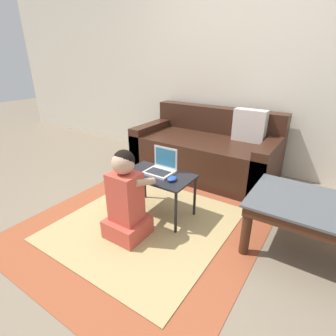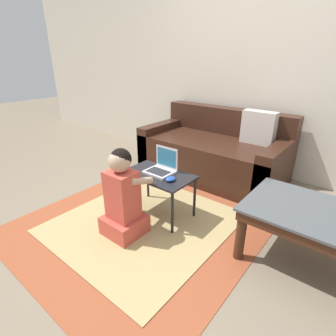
{
  "view_description": "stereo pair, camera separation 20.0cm",
  "coord_description": "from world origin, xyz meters",
  "px_view_note": "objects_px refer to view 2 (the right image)",
  "views": [
    {
      "loc": [
        1.09,
        -1.54,
        1.37
      ],
      "look_at": [
        -0.07,
        0.21,
        0.47
      ],
      "focal_mm": 28.0,
      "sensor_mm": 36.0,
      "label": 1
    },
    {
      "loc": [
        1.25,
        -1.42,
        1.37
      ],
      "look_at": [
        -0.07,
        0.21,
        0.47
      ],
      "focal_mm": 28.0,
      "sensor_mm": 36.0,
      "label": 2
    }
  ],
  "objects_px": {
    "coffee_table": "(322,223)",
    "laptop_desk": "(158,179)",
    "laptop": "(161,168)",
    "person_seated": "(123,198)",
    "computer_mouse": "(171,179)",
    "couch": "(214,152)"
  },
  "relations": [
    {
      "from": "coffee_table",
      "to": "laptop",
      "type": "relative_size",
      "value": 4.06
    },
    {
      "from": "laptop_desk",
      "to": "laptop",
      "type": "relative_size",
      "value": 2.56
    },
    {
      "from": "coffee_table",
      "to": "laptop_desk",
      "type": "distance_m",
      "value": 1.29
    },
    {
      "from": "couch",
      "to": "person_seated",
      "type": "bearing_deg",
      "value": -88.63
    },
    {
      "from": "laptop_desk",
      "to": "person_seated",
      "type": "relative_size",
      "value": 0.83
    },
    {
      "from": "person_seated",
      "to": "computer_mouse",
      "type": "bearing_deg",
      "value": 61.78
    },
    {
      "from": "couch",
      "to": "computer_mouse",
      "type": "relative_size",
      "value": 17.5
    },
    {
      "from": "laptop_desk",
      "to": "computer_mouse",
      "type": "height_order",
      "value": "computer_mouse"
    },
    {
      "from": "laptop_desk",
      "to": "coffee_table",
      "type": "bearing_deg",
      "value": 8.02
    },
    {
      "from": "laptop_desk",
      "to": "person_seated",
      "type": "distance_m",
      "value": 0.4
    },
    {
      "from": "coffee_table",
      "to": "laptop",
      "type": "distance_m",
      "value": 1.29
    },
    {
      "from": "coffee_table",
      "to": "computer_mouse",
      "type": "distance_m",
      "value": 1.13
    },
    {
      "from": "person_seated",
      "to": "couch",
      "type": "bearing_deg",
      "value": 91.37
    },
    {
      "from": "laptop_desk",
      "to": "computer_mouse",
      "type": "distance_m",
      "value": 0.19
    },
    {
      "from": "laptop",
      "to": "computer_mouse",
      "type": "height_order",
      "value": "laptop"
    },
    {
      "from": "couch",
      "to": "coffee_table",
      "type": "bearing_deg",
      "value": -34.86
    },
    {
      "from": "laptop",
      "to": "person_seated",
      "type": "bearing_deg",
      "value": -92.39
    },
    {
      "from": "couch",
      "to": "laptop_desk",
      "type": "height_order",
      "value": "couch"
    },
    {
      "from": "coffee_table",
      "to": "laptop",
      "type": "height_order",
      "value": "laptop"
    },
    {
      "from": "computer_mouse",
      "to": "person_seated",
      "type": "height_order",
      "value": "person_seated"
    },
    {
      "from": "coffee_table",
      "to": "computer_mouse",
      "type": "xyz_separation_m",
      "value": [
        -1.1,
        -0.22,
        0.07
      ]
    },
    {
      "from": "coffee_table",
      "to": "laptop",
      "type": "bearing_deg",
      "value": -174.1
    }
  ]
}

